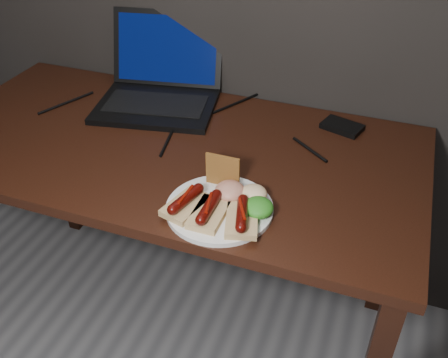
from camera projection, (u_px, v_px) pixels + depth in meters
desk at (171, 170)px, 1.45m from camera, size 1.40×0.70×0.75m
laptop at (160, 85)px, 1.58m from camera, size 0.42×0.41×0.25m
hard_drive at (342, 127)px, 1.46m from camera, size 0.13×0.10×0.02m
desk_cables at (186, 119)px, 1.50m from camera, size 0.89×0.47×0.01m
plate at (220, 208)px, 1.16m from camera, size 0.32×0.32×0.01m
bread_sausage_left at (186, 203)px, 1.14m from camera, size 0.10×0.13×0.04m
bread_sausage_center at (209, 211)px, 1.11m from camera, size 0.07×0.12×0.04m
bread_sausage_right at (242, 217)px, 1.10m from camera, size 0.10×0.13×0.04m
crispbread at (223, 171)px, 1.20m from camera, size 0.08×0.01×0.08m
salad_greens at (258, 208)px, 1.12m from camera, size 0.07×0.07×0.04m
salsa_mound at (230, 191)px, 1.17m from camera, size 0.07×0.07×0.04m
coleslaw_mound at (253, 194)px, 1.16m from camera, size 0.06×0.06×0.04m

